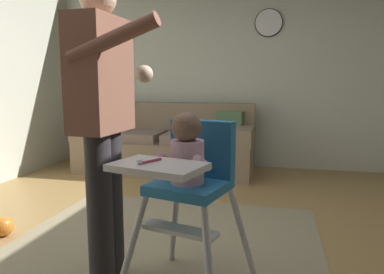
{
  "coord_description": "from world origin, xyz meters",
  "views": [
    {
      "loc": [
        0.83,
        -2.18,
        1.12
      ],
      "look_at": [
        0.36,
        -0.18,
        0.82
      ],
      "focal_mm": 34.24,
      "sensor_mm": 36.0,
      "label": 1
    }
  ],
  "objects_px": {
    "adult_standing": "(103,118)",
    "wall_clock": "(269,23)",
    "high_chair": "(189,170)",
    "couch": "(167,145)",
    "toy_ball": "(4,226)"
  },
  "relations": [
    {
      "from": "wall_clock",
      "to": "toy_ball",
      "type": "bearing_deg",
      "value": -123.49
    },
    {
      "from": "high_chair",
      "to": "toy_ball",
      "type": "distance_m",
      "value": 1.68
    },
    {
      "from": "couch",
      "to": "adult_standing",
      "type": "relative_size",
      "value": 1.34
    },
    {
      "from": "toy_ball",
      "to": "adult_standing",
      "type": "bearing_deg",
      "value": -20.67
    },
    {
      "from": "high_chair",
      "to": "adult_standing",
      "type": "relative_size",
      "value": 0.6
    },
    {
      "from": "couch",
      "to": "high_chair",
      "type": "relative_size",
      "value": 2.24
    },
    {
      "from": "couch",
      "to": "adult_standing",
      "type": "bearing_deg",
      "value": 9.77
    },
    {
      "from": "adult_standing",
      "to": "high_chair",
      "type": "bearing_deg",
      "value": -0.62
    },
    {
      "from": "couch",
      "to": "adult_standing",
      "type": "xyz_separation_m",
      "value": [
        0.45,
        -2.62,
        0.6
      ]
    },
    {
      "from": "toy_ball",
      "to": "couch",
      "type": "bearing_deg",
      "value": 75.48
    },
    {
      "from": "toy_ball",
      "to": "wall_clock",
      "type": "height_order",
      "value": "wall_clock"
    },
    {
      "from": "high_chair",
      "to": "couch",
      "type": "bearing_deg",
      "value": -146.03
    },
    {
      "from": "adult_standing",
      "to": "toy_ball",
      "type": "xyz_separation_m",
      "value": [
        -1.03,
        0.39,
        -0.86
      ]
    },
    {
      "from": "toy_ball",
      "to": "wall_clock",
      "type": "bearing_deg",
      "value": 56.51
    },
    {
      "from": "adult_standing",
      "to": "wall_clock",
      "type": "height_order",
      "value": "wall_clock"
    }
  ]
}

